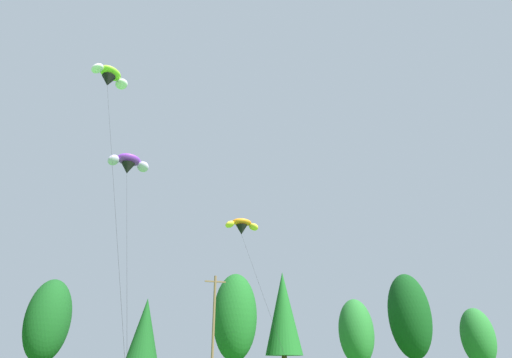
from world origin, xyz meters
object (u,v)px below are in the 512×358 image
(parafoil_kite_high_lime_white, at_px, (109,77))
(parafoil_kite_far_purple, at_px, (128,164))
(parafoil_kite_mid_orange, at_px, (242,226))
(utility_pole, at_px, (213,329))

(parafoil_kite_high_lime_white, height_order, parafoil_kite_far_purple, parafoil_kite_high_lime_white)
(parafoil_kite_mid_orange, bearing_deg, utility_pole, 100.93)
(utility_pole, distance_m, parafoil_kite_high_lime_white, 25.79)
(parafoil_kite_mid_orange, bearing_deg, parafoil_kite_far_purple, 179.64)
(parafoil_kite_mid_orange, relative_size, parafoil_kite_far_purple, 0.70)
(utility_pole, relative_size, parafoil_kite_far_purple, 0.56)
(parafoil_kite_mid_orange, height_order, parafoil_kite_far_purple, parafoil_kite_far_purple)
(parafoil_kite_high_lime_white, height_order, parafoil_kite_mid_orange, parafoil_kite_high_lime_white)
(parafoil_kite_far_purple, bearing_deg, utility_pole, 31.69)
(parafoil_kite_high_lime_white, distance_m, parafoil_kite_far_purple, 8.20)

